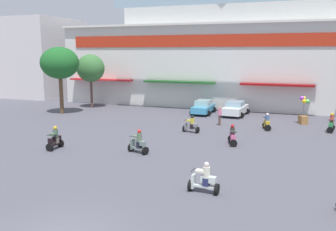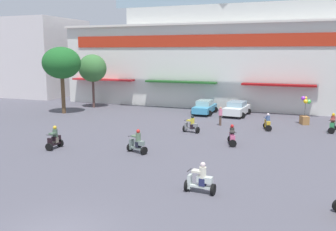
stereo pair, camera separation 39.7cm
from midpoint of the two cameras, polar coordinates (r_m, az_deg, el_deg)
name	(u,v)px [view 1 (the left image)]	position (r m, az deg, el deg)	size (l,w,h in m)	color
ground_plane	(178,148)	(24.78, 1.05, -5.08)	(128.00, 128.00, 0.00)	#51505A
colonial_building	(237,35)	(45.79, 10.50, 12.30)	(41.77, 14.97, 19.60)	silver
flank_building_left	(29,58)	(59.11, -21.13, 8.49)	(13.45, 10.86, 11.16)	silver
plaza_tree_0	(60,63)	(39.56, -16.94, 7.86)	(4.06, 3.77, 6.96)	brown
plaza_tree_2	(91,68)	(42.97, -12.34, 7.25)	(3.26, 3.05, 6.16)	brown
parked_car_0	(203,107)	(38.19, 5.28, 1.34)	(2.27, 4.15, 1.46)	#3E95C0
parked_car_1	(235,108)	(37.57, 10.25, 1.11)	(2.61, 4.34, 1.48)	silver
scooter_rider_1	(55,140)	(25.49, -17.78, -3.65)	(0.53, 1.30, 1.57)	black
scooter_rider_2	(267,123)	(31.35, 14.93, -1.11)	(0.86, 1.42, 1.44)	black
scooter_rider_3	(138,143)	(23.41, -5.17, -4.38)	(1.51, 0.97, 1.58)	black
scooter_rider_5	(331,124)	(32.25, 23.97, -1.24)	(0.72, 1.41, 1.57)	black
scooter_rider_6	(191,125)	(29.30, 3.29, -1.57)	(1.40, 0.77, 1.43)	black
scooter_rider_7	(232,136)	(25.84, 9.66, -3.25)	(0.91, 1.53, 1.44)	black
scooter_rider_8	(204,180)	(17.02, 5.04, -10.07)	(1.44, 0.60, 1.50)	black
pedestrian_1	(220,115)	(32.33, 7.78, 0.13)	(0.34, 0.34, 1.67)	brown
balloon_vendor_cart	(303,113)	(34.79, 20.22, 0.35)	(0.92, 1.06, 2.55)	#9E6E3D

